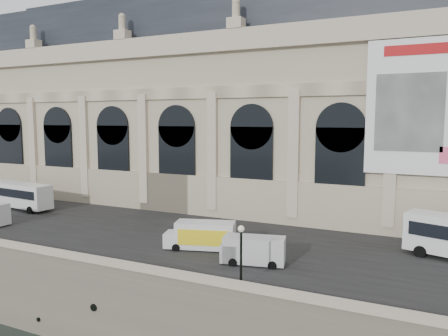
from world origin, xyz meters
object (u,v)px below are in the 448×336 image
object	(u,v)px
bus_left	(17,194)
lamp_right	(241,258)
van_c	(250,250)
box_truck	(201,236)

from	to	relation	value
bus_left	lamp_right	bearing A→B (deg)	-18.17
bus_left	van_c	world-z (taller)	bus_left
box_truck	van_c	bearing A→B (deg)	-18.06
lamp_right	van_c	bearing A→B (deg)	105.22
van_c	box_truck	bearing A→B (deg)	161.94
lamp_right	box_truck	bearing A→B (deg)	134.87
box_truck	lamp_right	distance (m)	9.94
box_truck	bus_left	bearing A→B (deg)	170.07
van_c	lamp_right	xyz separation A→B (m)	(1.41, -5.19, 1.09)
van_c	lamp_right	world-z (taller)	lamp_right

